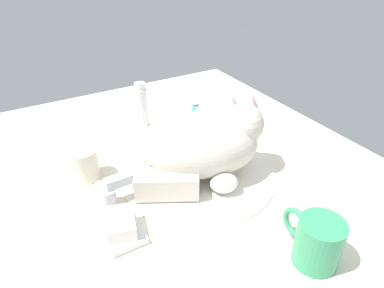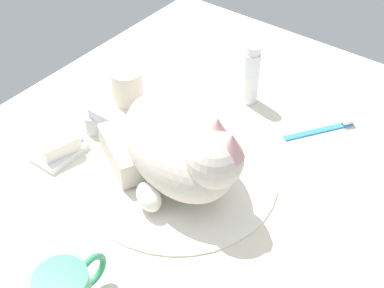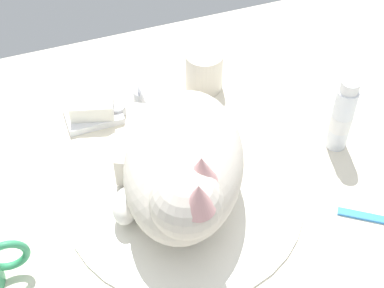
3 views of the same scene
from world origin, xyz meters
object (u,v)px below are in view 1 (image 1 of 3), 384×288
object	(u,v)px
toothpaste_bottle	(141,107)
soap_bar	(121,223)
coffee_mug	(317,241)
faucet	(114,192)
rinse_cup	(84,164)
cat	(203,143)
toothbrush	(193,111)

from	to	relation	value
toothpaste_bottle	soap_bar	bearing A→B (deg)	151.52
coffee_mug	faucet	bearing A→B (deg)	38.24
faucet	rinse_cup	distance (cm)	11.41
rinse_cup	soap_bar	bearing A→B (deg)	-176.88
coffee_mug	soap_bar	world-z (taller)	coffee_mug
cat	toothbrush	bearing A→B (deg)	-26.20
rinse_cup	toothbrush	world-z (taller)	rinse_cup
cat	toothbrush	xyz separation A→B (cm)	(26.91, -13.24, -7.41)
cat	toothpaste_bottle	xyz separation A→B (cm)	(26.29, 3.02, -1.94)
faucet	cat	distance (cm)	20.49
faucet	coffee_mug	xyz separation A→B (cm)	(-29.33, -23.11, 1.53)
soap_bar	cat	bearing A→B (deg)	-69.78
soap_bar	toothbrush	size ratio (longest dim) A/B	0.55
toothpaste_bottle	toothbrush	world-z (taller)	toothpaste_bottle
faucet	coffee_mug	size ratio (longest dim) A/B	1.07
cat	coffee_mug	xyz separation A→B (cm)	(-28.68, -3.33, -3.78)
faucet	soap_bar	bearing A→B (deg)	168.05
cat	toothpaste_bottle	world-z (taller)	cat
cat	coffee_mug	world-z (taller)	cat
faucet	cat	bearing A→B (deg)	-91.87
soap_bar	faucet	bearing A→B (deg)	-11.95
faucet	rinse_cup	world-z (taller)	rinse_cup
coffee_mug	soap_bar	bearing A→B (deg)	50.26
toothpaste_bottle	toothbrush	distance (cm)	17.17
rinse_cup	toothpaste_bottle	world-z (taller)	toothpaste_bottle
soap_bar	toothpaste_bottle	size ratio (longest dim) A/B	0.53
coffee_mug	rinse_cup	world-z (taller)	coffee_mug
cat	rinse_cup	size ratio (longest dim) A/B	4.43
cat	coffee_mug	distance (cm)	29.12
toothbrush	coffee_mug	bearing A→B (deg)	169.89
toothpaste_bottle	toothbrush	xyz separation A→B (cm)	(0.62, -16.26, -5.47)
faucet	toothbrush	world-z (taller)	faucet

